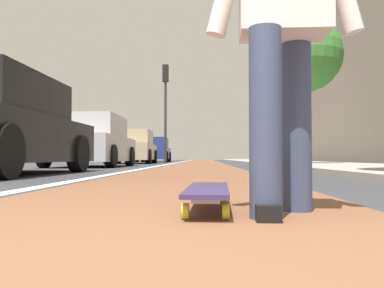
# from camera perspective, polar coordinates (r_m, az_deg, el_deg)

# --- Properties ---
(ground_plane) EXTENTS (80.00, 80.00, 0.00)m
(ground_plane) POSITION_cam_1_polar(r_m,az_deg,el_deg) (10.63, 0.55, -3.32)
(ground_plane) COLOR #38383D
(bike_lane_paint) EXTENTS (56.00, 2.15, 0.00)m
(bike_lane_paint) POSITION_cam_1_polar(r_m,az_deg,el_deg) (24.63, 1.27, -2.52)
(bike_lane_paint) COLOR brown
(bike_lane_paint) RESTS_ON ground
(lane_stripe_white) EXTENTS (52.00, 0.16, 0.01)m
(lane_stripe_white) POSITION_cam_1_polar(r_m,az_deg,el_deg) (20.68, -2.24, -2.63)
(lane_stripe_white) COLOR silver
(lane_stripe_white) RESTS_ON ground
(sidewalk_curb) EXTENTS (52.00, 3.20, 0.10)m
(sidewalk_curb) POSITION_cam_1_polar(r_m,az_deg,el_deg) (18.91, 11.80, -2.51)
(sidewalk_curb) COLOR #9E9B93
(sidewalk_curb) RESTS_ON ground
(building_facade) EXTENTS (40.00, 1.20, 11.42)m
(building_facade) POSITION_cam_1_polar(r_m,az_deg,el_deg) (24.15, 17.62, 11.22)
(building_facade) COLOR gray
(building_facade) RESTS_ON ground
(skateboard) EXTENTS (0.85, 0.23, 0.11)m
(skateboard) POSITION_cam_1_polar(r_m,az_deg,el_deg) (2.03, 2.19, -6.63)
(skateboard) COLOR yellow
(skateboard) RESTS_ON ground
(skater_person) EXTENTS (0.45, 0.72, 1.64)m
(skater_person) POSITION_cam_1_polar(r_m,az_deg,el_deg) (2.03, 12.50, 17.65)
(skater_person) COLOR #384260
(skater_person) RESTS_ON ground
(parked_car_mid) EXTENTS (4.07, 1.99, 1.46)m
(parked_car_mid) POSITION_cam_1_polar(r_m,az_deg,el_deg) (12.14, -13.85, 0.18)
(parked_car_mid) COLOR #B7B7BC
(parked_car_mid) RESTS_ON ground
(parked_car_far) EXTENTS (4.11, 2.03, 1.47)m
(parked_car_far) POSITION_cam_1_polar(r_m,az_deg,el_deg) (18.43, -8.32, -0.52)
(parked_car_far) COLOR tan
(parked_car_far) RESTS_ON ground
(parked_car_end) EXTENTS (4.60, 2.01, 1.47)m
(parked_car_end) POSITION_cam_1_polar(r_m,az_deg,el_deg) (25.21, -5.33, -0.89)
(parked_car_end) COLOR navy
(parked_car_end) RESTS_ON ground
(traffic_light) EXTENTS (0.33, 0.28, 4.65)m
(traffic_light) POSITION_cam_1_polar(r_m,az_deg,el_deg) (19.52, -3.70, 6.72)
(traffic_light) COLOR #2D2D2D
(traffic_light) RESTS_ON ground
(street_tree_mid) EXTENTS (2.16, 2.16, 4.31)m
(street_tree_mid) POSITION_cam_1_polar(r_m,az_deg,el_deg) (12.52, 15.37, 11.73)
(street_tree_mid) COLOR brown
(street_tree_mid) RESTS_ON ground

